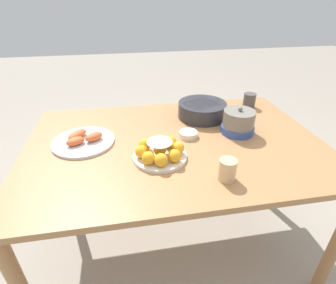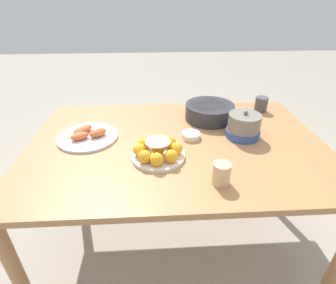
# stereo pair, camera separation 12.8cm
# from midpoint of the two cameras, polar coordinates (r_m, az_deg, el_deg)

# --- Properties ---
(ground_plane) EXTENTS (12.00, 12.00, 0.00)m
(ground_plane) POSITION_cam_midpoint_polar(r_m,az_deg,el_deg) (1.88, -0.85, -20.68)
(ground_plane) COLOR #9E9384
(dining_table) EXTENTS (1.53, 1.03, 0.77)m
(dining_table) POSITION_cam_midpoint_polar(r_m,az_deg,el_deg) (1.41, -1.06, -2.89)
(dining_table) COLOR #A87547
(dining_table) RESTS_ON ground_plane
(cake_plate) EXTENTS (0.25, 0.25, 0.10)m
(cake_plate) POSITION_cam_midpoint_polar(r_m,az_deg,el_deg) (1.21, -4.82, -2.10)
(cake_plate) COLOR silver
(cake_plate) RESTS_ON dining_table
(serving_bowl) EXTENTS (0.29, 0.29, 0.09)m
(serving_bowl) POSITION_cam_midpoint_polar(r_m,az_deg,el_deg) (1.61, 5.18, 7.00)
(serving_bowl) COLOR #2D2D33
(serving_bowl) RESTS_ON dining_table
(sauce_bowl) EXTENTS (0.10, 0.10, 0.03)m
(sauce_bowl) POSITION_cam_midpoint_polar(r_m,az_deg,el_deg) (1.40, 1.83, 1.70)
(sauce_bowl) COLOR silver
(sauce_bowl) RESTS_ON dining_table
(seafood_platter) EXTENTS (0.32, 0.32, 0.06)m
(seafood_platter) POSITION_cam_midpoint_polar(r_m,az_deg,el_deg) (1.43, -20.48, 0.28)
(seafood_platter) COLOR silver
(seafood_platter) RESTS_ON dining_table
(cup_near) EXTENTS (0.07, 0.07, 0.09)m
(cup_near) POSITION_cam_midpoint_polar(r_m,az_deg,el_deg) (1.09, 9.53, -6.07)
(cup_near) COLOR #DBB27F
(cup_near) RESTS_ON dining_table
(cup_far) EXTENTS (0.08, 0.08, 0.09)m
(cup_far) POSITION_cam_midpoint_polar(r_m,az_deg,el_deg) (1.82, 15.37, 8.68)
(cup_far) COLOR #4C4747
(cup_far) RESTS_ON dining_table
(warming_pot) EXTENTS (0.18, 0.18, 0.15)m
(warming_pot) POSITION_cam_midpoint_polar(r_m,az_deg,el_deg) (1.45, 12.66, 4.16)
(warming_pot) COLOR #334C99
(warming_pot) RESTS_ON dining_table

